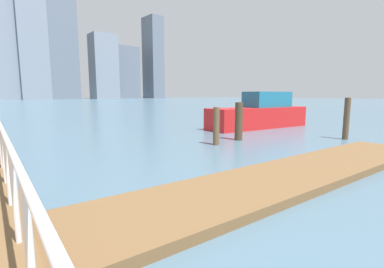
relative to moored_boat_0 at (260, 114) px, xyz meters
name	(u,v)px	position (x,y,z in m)	size (l,w,h in m)	color
ground_plane	(64,131)	(-10.06, 5.39, -0.84)	(300.00, 300.00, 0.00)	slate
floating_dock	(292,175)	(-7.60, -7.38, -0.75)	(11.91, 2.00, 0.18)	brown
boardwalk_railing	(2,139)	(-13.21, -5.16, 0.36)	(0.06, 25.64, 1.08)	white
dock_piling_1	(346,119)	(-0.44, -5.28, 0.09)	(0.25, 0.25, 1.88)	brown
dock_piling_2	(216,126)	(-6.08, -2.88, -0.09)	(0.26, 0.26, 1.52)	brown
dock_piling_4	(239,121)	(-4.49, -2.56, -0.01)	(0.34, 0.34, 1.67)	#473826
moored_boat_0	(260,114)	(0.00, 0.00, 0.00)	(6.97, 2.14, 2.18)	red
skyline_tower_3	(32,42)	(3.64, 123.95, 22.67)	(10.89, 10.21, 47.02)	gray
skyline_tower_4	(59,39)	(14.23, 124.19, 25.33)	(13.11, 9.66, 52.34)	slate
skyline_tower_5	(104,67)	(35.32, 129.97, 14.99)	(12.10, 9.85, 31.67)	gray
skyline_tower_6	(125,73)	(49.44, 136.26, 13.10)	(13.30, 9.62, 27.88)	slate
skyline_tower_7	(153,58)	(67.87, 138.04, 22.50)	(7.96, 11.93, 46.68)	slate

